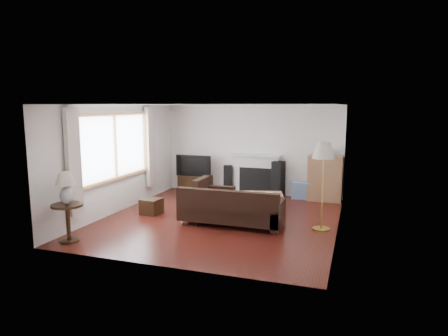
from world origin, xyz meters
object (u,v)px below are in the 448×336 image
(tv_stand, at_px, (195,183))
(coffee_table, at_px, (259,202))
(bookshelf, at_px, (325,178))
(floor_lamp, at_px, (323,186))
(sectional_sofa, at_px, (231,208))
(side_table, at_px, (68,223))

(tv_stand, relative_size, coffee_table, 0.85)
(bookshelf, distance_m, coffee_table, 2.11)
(bookshelf, distance_m, floor_lamp, 2.58)
(sectional_sofa, xyz_separation_m, floor_lamp, (1.82, 0.27, 0.51))
(sectional_sofa, bearing_deg, bookshelf, 59.56)
(sectional_sofa, bearing_deg, tv_stand, 125.23)
(sectional_sofa, height_order, floor_lamp, floor_lamp)
(bookshelf, bearing_deg, side_table, -131.24)
(floor_lamp, bearing_deg, tv_stand, 146.24)
(tv_stand, distance_m, sectional_sofa, 3.46)
(sectional_sofa, bearing_deg, floor_lamp, 8.60)
(tv_stand, distance_m, floor_lamp, 4.63)
(tv_stand, relative_size, floor_lamp, 0.53)
(bookshelf, relative_size, coffee_table, 1.09)
(tv_stand, relative_size, sectional_sofa, 0.41)
(side_table, bearing_deg, sectional_sofa, 37.59)
(tv_stand, bearing_deg, bookshelf, 0.21)
(sectional_sofa, relative_size, coffee_table, 2.11)
(coffee_table, xyz_separation_m, floor_lamp, (1.53, -1.01, 0.67))
(tv_stand, relative_size, side_table, 1.33)
(sectional_sofa, relative_size, side_table, 3.27)
(bookshelf, height_order, side_table, bookshelf)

